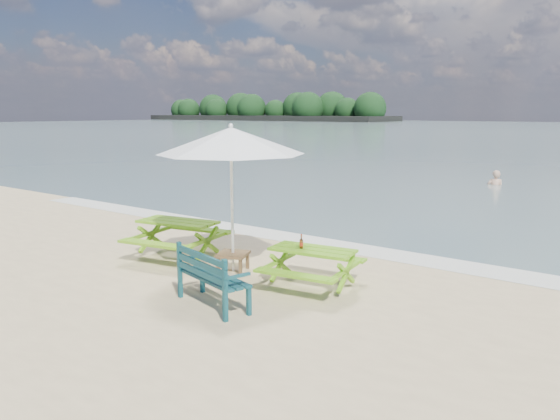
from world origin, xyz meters
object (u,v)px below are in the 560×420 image
Objects in this scene: patio_umbrella at (231,141)px; park_bench at (213,289)px; picnic_table_right at (312,269)px; beer_bottle at (301,244)px; side_table at (233,261)px; swimmer at (495,192)px; picnic_table_left at (178,240)px.

park_bench is at bearing -57.45° from patio_umbrella.
beer_bottle is (-0.16, -0.10, 0.43)m from picnic_table_right.
swimmer is (0.38, 15.65, -0.48)m from side_table.
picnic_table_left is at bearing 178.05° from side_table.
patio_umbrella reaches higher than park_bench.
side_table is 1.66m from beer_bottle.
side_table is 0.40× the size of swimmer.
side_table is at bearing -1.95° from picnic_table_left.
picnic_table_right is at bearing 67.06° from park_bench.
patio_umbrella is at bearing -176.95° from picnic_table_right.
beer_bottle reaches higher than side_table.
park_bench is (2.55, -1.64, -0.10)m from picnic_table_left.
park_bench is at bearing -57.45° from side_table.
patio_umbrella reaches higher than picnic_table_right.
picnic_table_right is at bearing 31.31° from beer_bottle.
park_bench is 6.18× the size of beer_bottle.
picnic_table_right is 15.62m from swimmer.
beer_bottle is 15.73m from swimmer.
park_bench is 1.74m from beer_bottle.
beer_bottle is at bearing -1.09° from picnic_table_left.
beer_bottle is at bearing -0.24° from side_table.
patio_umbrella is at bearing 122.55° from park_bench.
beer_bottle is at bearing -0.24° from patio_umbrella.
picnic_table_left is 1.17× the size of picnic_table_right.
park_bench reaches higher than picnic_table_right.
swimmer is at bearing 88.59° from side_table.
side_table is at bearing 104.04° from patio_umbrella.
side_table is 2.25m from patio_umbrella.
patio_umbrella is at bearing -1.95° from picnic_table_left.
side_table is 0.20× the size of patio_umbrella.
park_bench is 0.42× the size of patio_umbrella.
picnic_table_right is 0.98× the size of swimmer.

